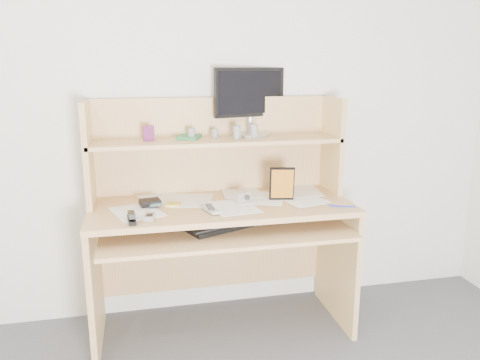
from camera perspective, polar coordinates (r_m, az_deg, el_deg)
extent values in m
cube|color=silver|center=(2.75, -3.51, 9.03)|extent=(3.60, 0.04, 2.50)
cube|color=tan|center=(2.53, -2.21, -3.24)|extent=(1.40, 0.60, 0.03)
cube|color=tan|center=(2.64, -17.24, -11.83)|extent=(0.03, 0.56, 0.72)
cube|color=tan|center=(2.85, 11.72, -9.54)|extent=(0.03, 0.56, 0.72)
cube|color=tan|center=(2.93, -3.14, -9.11)|extent=(1.34, 0.02, 0.41)
cube|color=tan|center=(2.45, -1.69, -6.16)|extent=(1.28, 0.55, 0.02)
cube|color=tan|center=(2.74, -3.34, 4.29)|extent=(1.40, 0.02, 0.55)
cube|color=tan|center=(2.59, -18.01, 3.08)|extent=(0.03, 0.30, 0.55)
cube|color=tan|center=(2.80, 11.13, 4.25)|extent=(0.03, 0.30, 0.55)
cube|color=tan|center=(2.60, -2.87, 4.79)|extent=(1.38, 0.30, 0.02)
cube|color=white|center=(2.53, -2.22, -2.85)|extent=(1.32, 0.54, 0.01)
cube|color=black|center=(2.50, -0.98, -5.22)|extent=(0.54, 0.37, 0.02)
cube|color=black|center=(2.49, -0.98, -4.84)|extent=(0.51, 0.34, 0.01)
cube|color=#A8A8A3|center=(2.39, -3.65, -3.55)|extent=(0.09, 0.16, 0.02)
cube|color=#ACACAE|center=(2.31, -10.97, -4.31)|extent=(0.06, 0.10, 0.02)
cube|color=black|center=(2.29, -13.09, -4.37)|extent=(0.05, 0.13, 0.04)
cube|color=black|center=(2.53, -10.91, -2.68)|extent=(0.12, 0.10, 0.03)
cube|color=#F6FF43|center=(2.53, -8.12, -2.93)|extent=(0.09, 0.09, 0.01)
cube|color=silver|center=(2.54, 0.35, -2.09)|extent=(0.09, 0.06, 0.05)
cube|color=black|center=(2.55, 5.12, -0.44)|extent=(0.13, 0.04, 0.19)
cylinder|color=#1720AF|center=(2.50, 12.34, -3.15)|extent=(0.13, 0.05, 0.01)
cube|color=maroon|center=(2.56, -11.08, 5.60)|extent=(0.06, 0.03, 0.08)
cube|color=#2F7652|center=(2.62, -6.26, 5.22)|extent=(0.16, 0.19, 0.02)
cylinder|color=black|center=(2.60, -5.91, 5.63)|extent=(0.04, 0.04, 0.06)
cylinder|color=white|center=(2.59, -0.34, 5.83)|extent=(0.06, 0.06, 0.07)
cylinder|color=black|center=(2.63, -3.08, 5.67)|extent=(0.04, 0.04, 0.05)
cylinder|color=silver|center=(2.62, 1.73, 5.97)|extent=(0.06, 0.06, 0.08)
cylinder|color=#B2B2B7|center=(2.73, 1.30, 5.60)|extent=(0.22, 0.22, 0.01)
cylinder|color=#B2B2B7|center=(2.73, 1.26, 6.74)|extent=(0.04, 0.04, 0.09)
cube|color=black|center=(2.73, 1.19, 10.64)|extent=(0.44, 0.15, 0.28)
cube|color=black|center=(2.72, 1.27, 10.62)|extent=(0.39, 0.12, 0.24)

